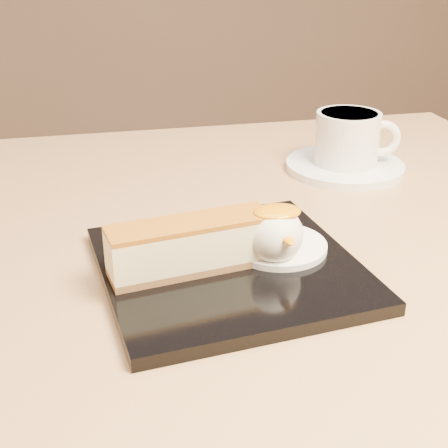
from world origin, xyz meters
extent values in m
cube|color=olive|center=(0.00, 0.00, 0.70)|extent=(0.80, 0.80, 0.04)
cube|color=black|center=(-0.06, -0.06, 0.73)|extent=(0.24, 0.24, 0.01)
cube|color=brown|center=(-0.09, -0.07, 0.74)|extent=(0.15, 0.06, 0.01)
cube|color=#F5ECA0|center=(-0.09, -0.07, 0.76)|extent=(0.15, 0.06, 0.03)
cube|color=#965410|center=(-0.09, -0.07, 0.78)|extent=(0.15, 0.06, 0.00)
cylinder|color=white|center=(-0.01, -0.05, 0.73)|extent=(0.09, 0.09, 0.01)
sphere|color=white|center=(-0.02, -0.07, 0.76)|extent=(0.05, 0.05, 0.05)
ellipsoid|color=orange|center=(-0.02, -0.06, 0.78)|extent=(0.04, 0.03, 0.01)
ellipsoid|color=#2C863F|center=(-0.04, -0.03, 0.74)|extent=(0.02, 0.01, 0.00)
ellipsoid|color=#2C863F|center=(-0.03, -0.02, 0.74)|extent=(0.02, 0.01, 0.00)
ellipsoid|color=#2C863F|center=(-0.04, -0.02, 0.74)|extent=(0.01, 0.02, 0.00)
cylinder|color=white|center=(0.15, 0.17, 0.72)|extent=(0.15, 0.15, 0.01)
cylinder|color=white|center=(0.15, 0.17, 0.76)|extent=(0.08, 0.08, 0.07)
cylinder|color=black|center=(0.15, 0.17, 0.79)|extent=(0.07, 0.07, 0.00)
torus|color=white|center=(0.19, 0.16, 0.76)|extent=(0.05, 0.02, 0.05)
camera|label=1|loc=(-0.17, -0.53, 1.00)|focal=50.00mm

